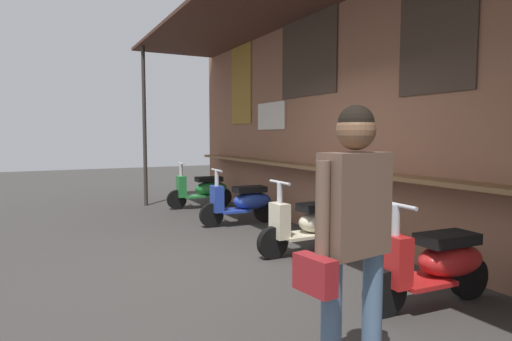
{
  "coord_description": "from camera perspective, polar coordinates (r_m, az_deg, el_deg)",
  "views": [
    {
      "loc": [
        4.6,
        -2.11,
        1.54
      ],
      "look_at": [
        -1.9,
        1.25,
        0.93
      ],
      "focal_mm": 30.35,
      "sensor_mm": 36.0,
      "label": 1
    }
  ],
  "objects": [
    {
      "name": "shopper_with_handbag",
      "position": [
        2.57,
        12.58,
        -6.41
      ],
      "size": [
        0.32,
        0.67,
        1.71
      ],
      "rotation": [
        0.0,
        0.0,
        0.13
      ],
      "color": "slate",
      "rests_on": "ground_plane"
    },
    {
      "name": "market_stall_facade",
      "position": [
        6.12,
        13.86,
        9.09
      ],
      "size": [
        11.49,
        2.2,
        3.7
      ],
      "color": "#8C5B44",
      "rests_on": "ground_plane"
    },
    {
      "name": "ground_plane",
      "position": [
        5.29,
        -2.64,
        -12.2
      ],
      "size": [
        32.16,
        32.16,
        0.0
      ],
      "primitive_type": "plane",
      "color": "#383533"
    },
    {
      "name": "scooter_red",
      "position": [
        4.29,
        22.69,
        -11.2
      ],
      "size": [
        0.48,
        1.4,
        0.97
      ],
      "rotation": [
        0.0,
        0.0,
        -1.63
      ],
      "color": "red",
      "rests_on": "ground_plane"
    },
    {
      "name": "scooter_green",
      "position": [
        9.25,
        -6.92,
        -2.46
      ],
      "size": [
        0.48,
        1.4,
        0.97
      ],
      "rotation": [
        0.0,
        0.0,
        -1.63
      ],
      "color": "#237533",
      "rests_on": "ground_plane"
    },
    {
      "name": "scooter_blue",
      "position": [
        7.47,
        -1.68,
        -4.15
      ],
      "size": [
        0.46,
        1.4,
        0.97
      ],
      "rotation": [
        0.0,
        0.0,
        -1.61
      ],
      "color": "#233D9E",
      "rests_on": "ground_plane"
    },
    {
      "name": "scooter_cream",
      "position": [
        5.71,
        7.32,
        -6.93
      ],
      "size": [
        0.46,
        1.4,
        0.97
      ],
      "rotation": [
        0.0,
        0.0,
        -1.57
      ],
      "color": "beige",
      "rests_on": "ground_plane"
    }
  ]
}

